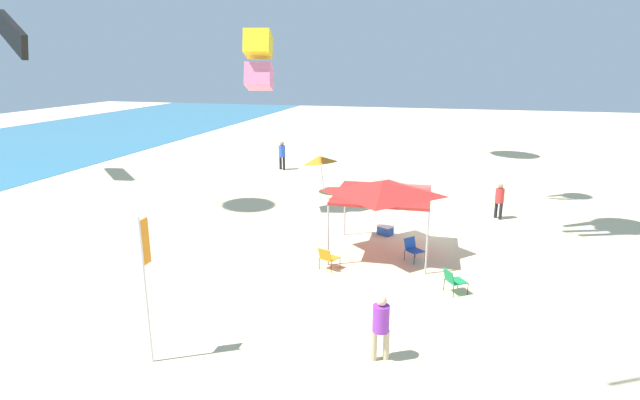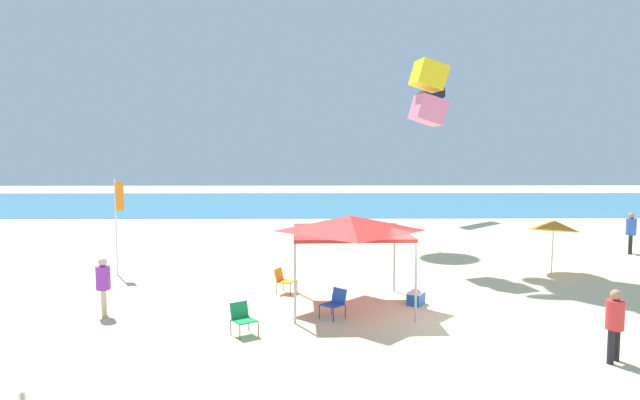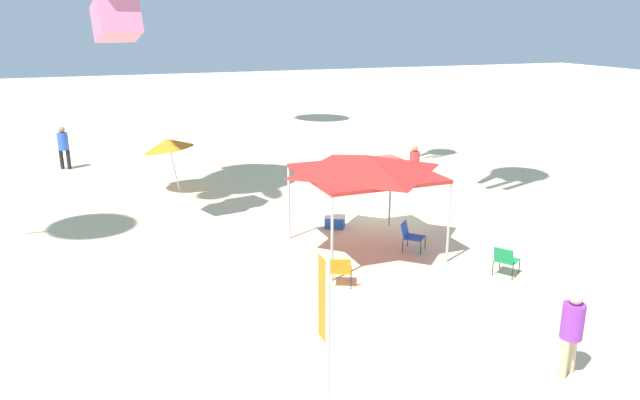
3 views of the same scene
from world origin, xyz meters
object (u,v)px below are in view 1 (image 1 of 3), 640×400
at_px(person_kite_handler, 381,323).
at_px(folding_chair_near_cooler, 453,279).
at_px(kite_parafoil_black, 13,35).
at_px(folding_chair_left_of_tent, 413,248).
at_px(person_far_stroller, 499,198).
at_px(folding_chair_facing_ocean, 328,257).
at_px(person_watching_sky, 282,153).
at_px(beach_umbrella, 320,160).
at_px(cooler_box, 385,230).
at_px(canopy_tent, 383,189).
at_px(kite_box_yellow, 259,60).
at_px(banner_flag, 146,276).

bearing_deg(person_kite_handler, folding_chair_near_cooler, 46.73).
bearing_deg(kite_parafoil_black, folding_chair_left_of_tent, 15.11).
xyz_separation_m(folding_chair_near_cooler, person_far_stroller, (8.58, -2.00, 0.50)).
height_order(folding_chair_facing_ocean, folding_chair_near_cooler, same).
xyz_separation_m(folding_chair_facing_ocean, person_watching_sky, (15.62, 6.93, 0.65)).
relative_size(folding_chair_left_of_tent, person_kite_handler, 0.48).
xyz_separation_m(beach_umbrella, cooler_box, (-6.12, -4.42, -1.66)).
bearing_deg(kite_parafoil_black, canopy_tent, 15.34).
relative_size(folding_chair_left_of_tent, kite_box_yellow, 0.31).
bearing_deg(canopy_tent, person_far_stroller, -39.62).
bearing_deg(folding_chair_near_cooler, folding_chair_left_of_tent, -3.75).
xyz_separation_m(canopy_tent, cooler_box, (2.06, 0.10, -2.30)).
bearing_deg(banner_flag, canopy_tent, -27.07).
height_order(folding_chair_left_of_tent, person_kite_handler, person_kite_handler).
xyz_separation_m(cooler_box, person_watching_sky, (11.45, 8.40, 0.92)).
xyz_separation_m(beach_umbrella, kite_box_yellow, (-4.61, 1.59, 5.21)).
xyz_separation_m(beach_umbrella, person_kite_handler, (-15.32, -5.47, -0.86)).
bearing_deg(kite_box_yellow, folding_chair_left_of_tent, -39.92).
bearing_deg(person_watching_sky, folding_chair_facing_ocean, 143.33).
bearing_deg(beach_umbrella, kite_parafoil_black, 93.29).
bearing_deg(beach_umbrella, person_kite_handler, -160.34).
distance_m(canopy_tent, kite_parafoil_black, 24.44).
distance_m(folding_chair_left_of_tent, kite_box_yellow, 10.67).
distance_m(folding_chair_near_cooler, person_far_stroller, 8.82).
bearing_deg(canopy_tent, person_kite_handler, -172.39).
distance_m(canopy_tent, person_kite_handler, 7.36).
relative_size(folding_chair_facing_ocean, person_far_stroller, 0.49).
xyz_separation_m(cooler_box, person_far_stroller, (3.57, -4.76, 0.78)).
relative_size(folding_chair_left_of_tent, person_far_stroller, 0.49).
distance_m(beach_umbrella, cooler_box, 7.73).
bearing_deg(canopy_tent, kite_box_yellow, 59.70).
height_order(canopy_tent, person_kite_handler, canopy_tent).
xyz_separation_m(canopy_tent, person_far_stroller, (5.63, -4.66, -1.52)).
bearing_deg(person_watching_sky, kite_parafoil_black, 53.72).
height_order(folding_chair_left_of_tent, cooler_box, folding_chair_left_of_tent).
bearing_deg(beach_umbrella, person_far_stroller, -105.55).
bearing_deg(kite_box_yellow, canopy_tent, -41.23).
bearing_deg(beach_umbrella, cooler_box, -144.19).
xyz_separation_m(folding_chair_near_cooler, person_watching_sky, (16.46, 11.16, 0.65)).
distance_m(beach_umbrella, person_kite_handler, 16.30).
distance_m(folding_chair_left_of_tent, person_far_stroller, 7.04).
xyz_separation_m(canopy_tent, folding_chair_left_of_tent, (-0.49, -1.23, -2.02)).
height_order(person_kite_handler, person_far_stroller, person_kite_handler).
distance_m(person_kite_handler, kite_parafoil_black, 28.54).
height_order(cooler_box, person_far_stroller, person_far_stroller).
bearing_deg(person_far_stroller, cooler_box, -92.30).
bearing_deg(person_watching_sky, kite_box_yellow, 132.95).
height_order(canopy_tent, kite_box_yellow, kite_box_yellow).
height_order(beach_umbrella, folding_chair_near_cooler, beach_umbrella).
distance_m(person_watching_sky, person_far_stroller, 15.34).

